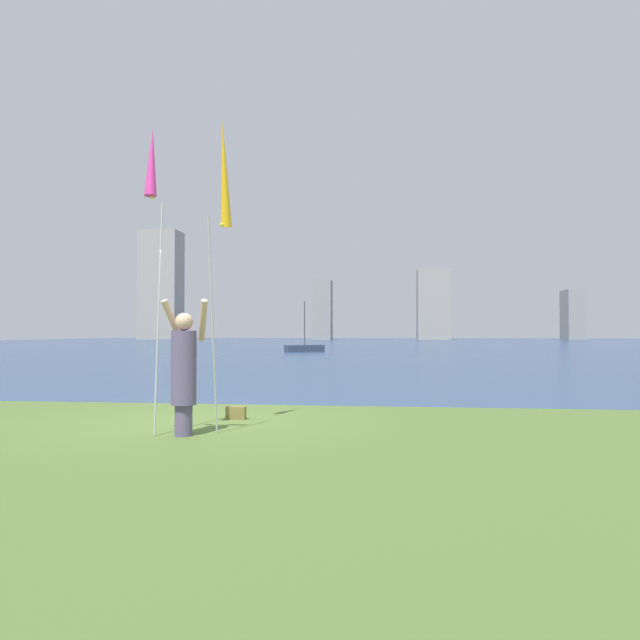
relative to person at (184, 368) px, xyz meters
name	(u,v)px	position (x,y,z in m)	size (l,w,h in m)	color
ground	(357,346)	(-0.25, 52.21, -0.96)	(120.00, 138.00, 0.12)	#4C662D
person	(184,368)	(0.00, 0.00, 0.00)	(0.67, 0.49, 1.82)	#594C72
kite_flag_left	(152,173)	(-0.38, -0.20, 2.57)	(0.16, 0.50, 4.08)	#B2B2B7
kite_flag_right	(224,180)	(0.38, 0.56, 2.66)	(0.16, 0.95, 4.39)	#B2B2B7
bag	(236,413)	(0.32, 1.49, -0.80)	(0.31, 0.12, 0.20)	olive
sailboat_2	(305,348)	(-2.91, 32.36, -0.62)	(2.72, 2.21, 3.52)	#333D51
skyline_tower_0	(161,285)	(-39.62, 97.89, 9.35)	(7.29, 5.37, 20.50)	gray
skyline_tower_1	(322,310)	(-8.39, 94.43, 4.37)	(3.27, 3.98, 10.52)	gray
skyline_tower_2	(433,305)	(11.36, 99.20, 5.44)	(5.73, 6.64, 12.68)	gray
skyline_tower_3	(573,315)	(35.99, 99.70, 3.54)	(3.12, 5.29, 8.87)	gray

